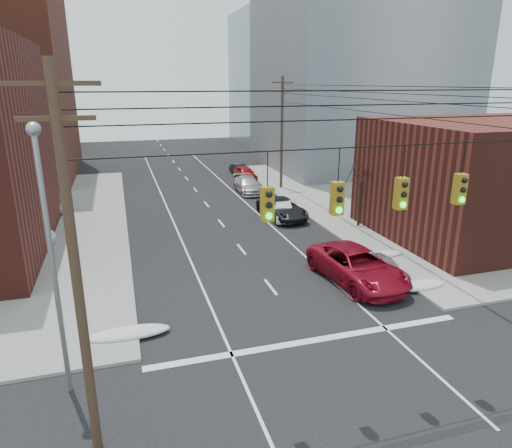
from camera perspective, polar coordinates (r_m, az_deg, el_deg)
sidewalk_ne at (r=50.68m, az=26.16°, el=3.74°), size 40.00×40.00×0.15m
building_office at (r=60.51m, az=12.70°, el=18.88°), size 22.00×20.00×25.00m
building_glass at (r=84.90m, az=4.95°, el=17.63°), size 20.00×18.00×22.00m
building_storefront at (r=36.03m, az=28.02°, el=5.01°), size 16.00×12.00×8.00m
utility_pole_left at (r=12.91m, az=-21.67°, el=-5.04°), size 2.20×0.28×11.00m
utility_pole_far at (r=45.97m, az=3.26°, el=11.49°), size 2.20×0.28×11.00m
traffic_signals at (r=14.35m, az=14.09°, el=3.67°), size 17.00×0.42×2.02m
street_light at (r=15.93m, az=-24.40°, el=-2.15°), size 0.44×0.44×9.32m
bare_tree at (r=34.43m, az=12.85°, el=3.26°), size 2.09×2.20×4.93m
snow_nw at (r=20.68m, az=-15.64°, el=-13.00°), size 3.50×1.08×0.42m
snow_ne at (r=25.64m, az=19.74°, el=-7.25°), size 3.00×1.08×0.42m
snow_east_far at (r=29.05m, az=14.56°, el=-3.86°), size 4.00×1.08×0.42m
red_pickup at (r=25.34m, az=12.54°, el=-5.16°), size 3.76×6.93×1.84m
parked_car_a at (r=26.44m, az=15.54°, el=-5.13°), size 1.83×3.76×1.23m
parked_car_b at (r=36.17m, az=3.14°, el=1.69°), size 2.02×4.43×1.41m
parked_car_c at (r=36.49m, az=3.29°, el=1.97°), size 3.01×5.85×1.58m
parked_car_d at (r=44.99m, az=-1.00°, el=4.90°), size 2.31×5.33×1.53m
parked_car_e at (r=50.92m, az=-1.34°, el=6.36°), size 1.94×4.51×1.52m
parked_car_f at (r=53.98m, az=-2.05°, el=6.83°), size 1.80×3.90×1.24m
lot_car_a at (r=33.39m, az=-27.33°, el=-1.42°), size 4.16×1.89×1.32m
lot_car_b at (r=41.16m, az=-25.63°, el=2.16°), size 5.56×3.36×1.44m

